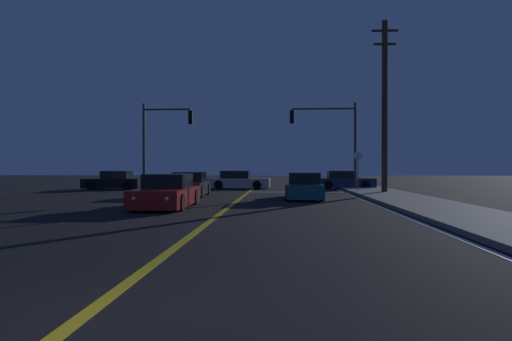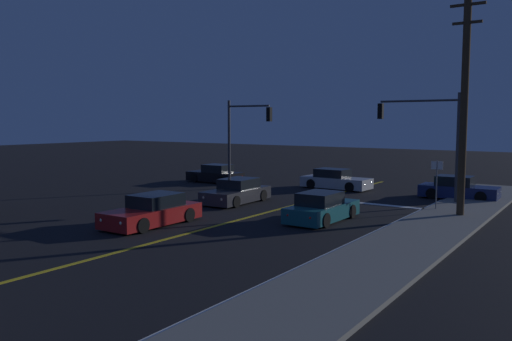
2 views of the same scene
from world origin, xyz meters
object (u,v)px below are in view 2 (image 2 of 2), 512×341
object	(u,v)px
car_lead_oncoming_navy	(458,189)
traffic_signal_far_left	(243,131)
traffic_signal_near_right	(428,129)
utility_pole_right	(464,104)
car_following_oncoming_charcoal	(237,192)
car_side_waiting_black	(216,175)
car_parked_curb_red	(153,212)
car_distant_tail_teal	(322,208)
street_sign_corner	(437,177)
car_far_approaching_silver	(335,180)

from	to	relation	value
car_lead_oncoming_navy	traffic_signal_far_left	size ratio (longest dim) A/B	0.74
traffic_signal_far_left	traffic_signal_near_right	bearing A→B (deg)	6.90
traffic_signal_near_right	utility_pole_right	distance (m)	4.86
car_following_oncoming_charcoal	traffic_signal_near_right	xyz separation A→B (m)	(8.65, 6.08, 3.49)
car_side_waiting_black	car_parked_curb_red	size ratio (longest dim) A/B	0.90
car_distant_tail_teal	car_lead_oncoming_navy	distance (m)	11.04
car_side_waiting_black	traffic_signal_far_left	size ratio (longest dim) A/B	0.71
traffic_signal_near_right	street_sign_corner	distance (m)	3.88
car_distant_tail_teal	car_following_oncoming_charcoal	world-z (taller)	same
car_side_waiting_black	utility_pole_right	distance (m)	19.48
utility_pole_right	street_sign_corner	xyz separation A→B (m)	(-1.40, 1.03, -3.60)
car_side_waiting_black	car_following_oncoming_charcoal	size ratio (longest dim) A/B	0.93
car_distant_tail_teal	car_lead_oncoming_navy	world-z (taller)	same
car_distant_tail_teal	traffic_signal_near_right	world-z (taller)	traffic_signal_near_right
utility_pole_right	car_side_waiting_black	bearing A→B (deg)	166.11
car_side_waiting_black	traffic_signal_far_left	world-z (taller)	traffic_signal_far_left
car_parked_curb_red	traffic_signal_far_left	size ratio (longest dim) A/B	0.79
traffic_signal_far_left	utility_pole_right	distance (m)	14.55
car_lead_oncoming_navy	street_sign_corner	distance (m)	5.25
utility_pole_right	car_distant_tail_teal	bearing A→B (deg)	-139.37
car_following_oncoming_charcoal	street_sign_corner	size ratio (longest dim) A/B	1.74
car_parked_curb_red	street_sign_corner	distance (m)	13.97
car_parked_curb_red	traffic_signal_far_left	xyz separation A→B (m)	(-3.53, 11.71, 3.32)
car_parked_curb_red	traffic_signal_near_right	xyz separation A→B (m)	(8.04, 13.11, 3.49)
car_side_waiting_black	utility_pole_right	size ratio (longest dim) A/B	0.41
car_following_oncoming_charcoal	traffic_signal_far_left	size ratio (longest dim) A/B	0.76
car_far_approaching_silver	street_sign_corner	world-z (taller)	street_sign_corner
utility_pole_right	street_sign_corner	distance (m)	3.99
car_far_approaching_silver	utility_pole_right	distance (m)	12.24
car_parked_curb_red	traffic_signal_far_left	bearing A→B (deg)	-74.14
utility_pole_right	traffic_signal_far_left	bearing A→B (deg)	170.32
car_far_approaching_silver	traffic_signal_far_left	bearing A→B (deg)	-49.94
car_distant_tail_teal	utility_pole_right	world-z (taller)	utility_pole_right
car_distant_tail_teal	traffic_signal_far_left	distance (m)	11.92
car_side_waiting_black	car_following_oncoming_charcoal	bearing A→B (deg)	-135.20
car_side_waiting_black	street_sign_corner	size ratio (longest dim) A/B	1.63
car_side_waiting_black	car_far_approaching_silver	distance (m)	9.07
car_following_oncoming_charcoal	car_distant_tail_teal	bearing A→B (deg)	159.61
car_side_waiting_black	car_parked_curb_red	xyz separation A→B (m)	(7.59, -13.81, 0.00)
car_side_waiting_black	car_distant_tail_teal	distance (m)	15.99
car_lead_oncoming_navy	street_sign_corner	xyz separation A→B (m)	(0.14, -5.12, 1.15)
car_side_waiting_black	car_far_approaching_silver	world-z (taller)	same
traffic_signal_far_left	street_sign_corner	xyz separation A→B (m)	(12.88, -1.40, -2.17)
traffic_signal_far_left	utility_pole_right	world-z (taller)	utility_pole_right
car_side_waiting_black	traffic_signal_near_right	world-z (taller)	traffic_signal_near_right
car_side_waiting_black	car_lead_oncoming_navy	xyz separation A→B (m)	(16.80, 1.62, 0.00)
car_lead_oncoming_navy	traffic_signal_near_right	distance (m)	4.35
car_side_waiting_black	car_far_approaching_silver	xyz separation A→B (m)	(8.92, 1.67, 0.00)
traffic_signal_far_left	street_sign_corner	size ratio (longest dim) A/B	2.28
car_lead_oncoming_navy	car_far_approaching_silver	bearing A→B (deg)	-91.70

